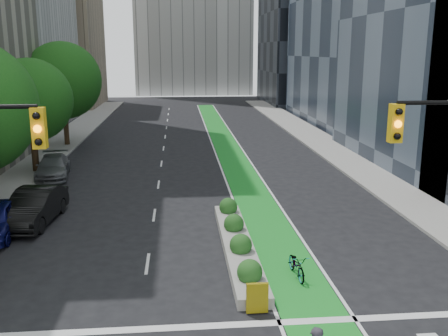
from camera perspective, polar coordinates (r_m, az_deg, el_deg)
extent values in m
cube|color=gray|center=(39.75, -20.64, 0.62)|extent=(3.60, 90.00, 0.15)
cube|color=gray|center=(40.44, 13.57, 1.31)|extent=(3.60, 90.00, 0.15)
cube|color=#188524|center=(43.42, 0.35, 2.39)|extent=(2.20, 70.00, 0.01)
cube|color=tan|center=(80.82, -19.49, 15.92)|extent=(14.00, 16.00, 26.00)
cube|color=black|center=(83.38, 9.91, 17.04)|extent=(14.00, 18.00, 28.00)
cylinder|color=black|center=(36.30, -20.92, 2.96)|extent=(0.44, 0.44, 4.48)
sphere|color=#0E4512|center=(35.96, -21.27, 7.22)|extent=(5.60, 5.60, 5.60)
cylinder|color=black|center=(45.86, -17.68, 5.60)|extent=(0.44, 0.44, 5.15)
sphere|color=#0E4512|center=(45.58, -17.95, 9.49)|extent=(6.60, 6.60, 6.60)
cube|color=gold|center=(13.55, -20.38, 4.30)|extent=(0.34, 0.28, 1.05)
sphere|color=orange|center=(13.40, -20.55, 4.20)|extent=(0.20, 0.20, 0.20)
cube|color=gold|center=(14.33, 19.02, 4.85)|extent=(0.34, 0.28, 1.05)
sphere|color=orange|center=(14.19, 19.28, 4.76)|extent=(0.20, 0.20, 0.20)
cube|color=gray|center=(21.14, 1.58, -8.90)|extent=(1.20, 10.00, 0.40)
cube|color=yellow|center=(16.31, 3.82, -14.60)|extent=(0.70, 0.12, 1.00)
sphere|color=#194C19|center=(17.78, 2.95, -11.78)|extent=(0.90, 0.90, 0.90)
sphere|color=#194C19|center=(20.05, 1.93, -8.78)|extent=(0.90, 0.90, 0.90)
sphere|color=#194C19|center=(22.37, 1.13, -6.40)|extent=(0.90, 0.90, 0.90)
sphere|color=#194C19|center=(24.72, 0.49, -4.46)|extent=(0.90, 0.90, 0.90)
imported|color=gray|center=(18.94, 8.32, -10.89)|extent=(0.74, 1.80, 0.93)
imported|color=black|center=(25.79, -20.86, -4.15)|extent=(2.26, 5.26, 1.69)
imported|color=slate|center=(34.83, -18.96, 0.14)|extent=(2.65, 5.15, 1.43)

